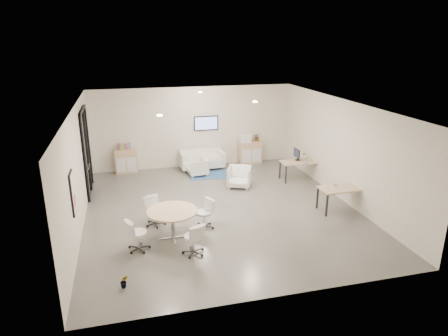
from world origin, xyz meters
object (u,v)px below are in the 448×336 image
at_px(desk_front, 342,190).
at_px(round_table, 172,213).
at_px(sideboard_left, 126,161).
at_px(armchair_right, 239,176).
at_px(desk_rear, 299,163).
at_px(armchair_left, 197,166).
at_px(loveseat, 202,160).
at_px(sideboard_right, 250,152).

xyz_separation_m(desk_front, round_table, (-5.20, -0.54, 0.06)).
relative_size(sideboard_left, round_table, 0.72).
distance_m(armchair_right, desk_rear, 2.35).
xyz_separation_m(sideboard_left, armchair_right, (3.81, -2.54, -0.07)).
relative_size(armchair_left, armchair_right, 0.91).
height_order(sideboard_left, loveseat, sideboard_left).
xyz_separation_m(sideboard_right, loveseat, (-2.08, -0.18, -0.12)).
bearing_deg(sideboard_right, desk_rear, -64.31).
bearing_deg(armchair_left, round_table, -23.28).
relative_size(sideboard_left, loveseat, 0.54).
distance_m(sideboard_right, loveseat, 2.10).
bearing_deg(desk_rear, armchair_left, 160.10).
xyz_separation_m(armchair_right, round_table, (-2.75, -3.21, 0.31)).
height_order(sideboard_left, desk_rear, sideboard_left).
xyz_separation_m(sideboard_right, desk_front, (1.25, -5.20, 0.19)).
xyz_separation_m(sideboard_left, loveseat, (2.93, -0.19, -0.12)).
relative_size(sideboard_right, armchair_right, 1.17).
bearing_deg(desk_front, sideboard_right, 102.01).
xyz_separation_m(sideboard_right, desk_rear, (1.13, -2.35, 0.16)).
bearing_deg(loveseat, armchair_right, -72.16).
relative_size(armchair_left, desk_rear, 0.53).
height_order(armchair_right, round_table, armchair_right).
height_order(desk_rear, desk_front, desk_front).
bearing_deg(loveseat, sideboard_right, 2.21).
bearing_deg(desk_front, armchair_right, 131.01).
height_order(sideboard_left, round_table, sideboard_left).
distance_m(loveseat, round_table, 5.87).
bearing_deg(desk_rear, loveseat, 147.92).
relative_size(armchair_right, desk_front, 0.56).
distance_m(armchair_left, desk_front, 5.62).
bearing_deg(loveseat, round_table, -111.32).
bearing_deg(sideboard_right, desk_front, -76.53).
relative_size(sideboard_left, sideboard_right, 1.01).
distance_m(loveseat, armchair_left, 0.82).
xyz_separation_m(loveseat, armchair_right, (0.88, -2.35, 0.05)).
xyz_separation_m(armchair_right, desk_front, (2.45, -2.67, 0.26)).
height_order(armchair_right, desk_front, armchair_right).
height_order(armchair_left, armchair_right, armchair_right).
distance_m(sideboard_left, round_table, 5.85).
height_order(loveseat, round_table, round_table).
xyz_separation_m(armchair_left, desk_front, (3.64, -4.26, 0.29)).
xyz_separation_m(sideboard_left, armchair_left, (2.62, -0.95, -0.11)).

